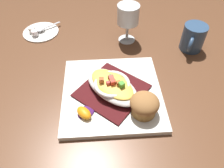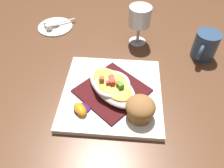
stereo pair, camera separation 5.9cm
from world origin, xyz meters
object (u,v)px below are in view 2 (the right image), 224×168
creamer_cup_0 (47,23)px  coffee_mug (205,47)px  square_plate (112,93)px  gratin_dish (112,85)px  stemmed_glass (140,18)px  muffin (140,109)px  creamer_saucer (55,26)px  orange_garnish (81,109)px  creamer_cup_1 (49,27)px  spoon (56,24)px

creamer_cup_0 → coffee_mug: bearing=-114.9°
coffee_mug → square_plate: bearing=112.0°
gratin_dish → stemmed_glass: (0.24, -0.12, 0.05)m
gratin_dish → stemmed_glass: bearing=-27.4°
muffin → creamer_saucer: size_ratio=0.56×
orange_garnish → creamer_cup_1: bearing=14.9°
square_plate → creamer_cup_1: bearing=29.3°
orange_garnish → creamer_saucer: orange_garnish is taller
gratin_dish → creamer_cup_1: 0.40m
muffin → creamer_cup_1: bearing=30.1°
creamer_cup_1 → creamer_saucer: bearing=-43.4°
creamer_saucer → gratin_dish: bearing=-154.6°
square_plate → creamer_saucer: square_plate is taller
stemmed_glass → creamer_saucer: stemmed_glass is taller
muffin → orange_garnish: (0.03, 0.15, -0.02)m
coffee_mug → stemmed_glass: 0.23m
orange_garnish → coffee_mug: (0.18, -0.41, 0.02)m
gratin_dish → creamer_cup_1: (0.35, 0.19, -0.02)m
spoon → gratin_dish: bearing=-155.3°
muffin → orange_garnish: 0.15m
gratin_dish → coffee_mug: 0.34m
coffee_mug → creamer_saucer: coffee_mug is taller
coffee_mug → creamer_cup_0: bearing=65.1°
muffin → spoon: (0.46, 0.23, -0.03)m
muffin → gratin_dish: bearing=32.9°
gratin_dish → stemmed_glass: 0.27m
square_plate → coffee_mug: bearing=-68.0°
spoon → stemmed_glass: bearing=-114.5°
creamer_saucer → creamer_cup_1: (-0.02, 0.02, 0.01)m
creamer_saucer → spoon: size_ratio=1.32×
square_plate → creamer_saucer: (0.37, 0.17, -0.00)m
coffee_mug → stemmed_glass: size_ratio=0.71×
creamer_saucer → creamer_cup_1: creamer_cup_1 is taller
orange_garnish → creamer_cup_0: bearing=15.3°
muffin → stemmed_glass: size_ratio=0.55×
square_plate → coffee_mug: 0.34m
muffin → spoon: muffin is taller
creamer_cup_1 → stemmed_glass: bearing=-109.1°
muffin → creamer_saucer: (0.46, 0.23, -0.04)m
muffin → orange_garnish: bearing=77.0°
gratin_dish → creamer_cup_1: bearing=29.3°
spoon → creamer_cup_0: size_ratio=4.17×
gratin_dish → muffin: bearing=-147.1°
square_plate → creamer_cup_1: creamer_cup_1 is taller
square_plate → spoon: (0.37, 0.17, 0.01)m
muffin → coffee_mug: (0.22, -0.26, -0.01)m
stemmed_glass → square_plate: bearing=152.6°
stemmed_glass → coffee_mug: bearing=-118.9°
square_plate → stemmed_glass: (0.24, -0.12, 0.09)m
gratin_dish → creamer_saucer: 0.41m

